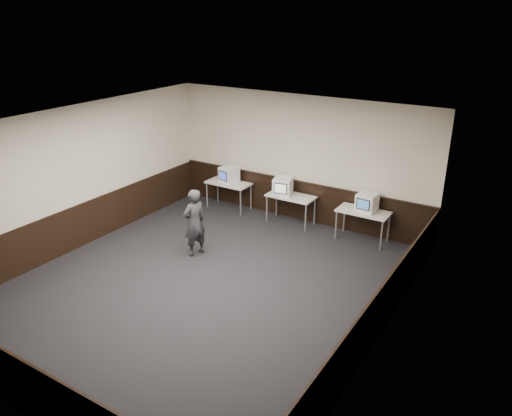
{
  "coord_description": "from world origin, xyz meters",
  "views": [
    {
      "loc": [
        5.42,
        -6.75,
        5.14
      ],
      "look_at": [
        0.22,
        1.6,
        1.15
      ],
      "focal_mm": 35.0,
      "sensor_mm": 36.0,
      "label": 1
    }
  ],
  "objects": [
    {
      "name": "wainscot_rail",
      "position": [
        0.0,
        3.96,
        1.02
      ],
      "size": [
        6.98,
        0.06,
        0.04
      ],
      "primitive_type": "cube",
      "color": "black",
      "rests_on": "wainscot_back"
    },
    {
      "name": "ceiling",
      "position": [
        0.0,
        0.0,
        3.2
      ],
      "size": [
        8.0,
        8.0,
        0.0
      ],
      "primitive_type": "plane",
      "rotation": [
        3.14,
        0.0,
        0.0
      ],
      "color": "white",
      "rests_on": "back_wall"
    },
    {
      "name": "wainscot_back",
      "position": [
        0.0,
        3.98,
        0.5
      ],
      "size": [
        6.98,
        0.04,
        1.0
      ],
      "primitive_type": "cube",
      "color": "black",
      "rests_on": "back_wall"
    },
    {
      "name": "emac_center",
      "position": [
        -0.21,
        3.55,
        0.97
      ],
      "size": [
        0.55,
        0.56,
        0.44
      ],
      "rotation": [
        0.0,
        0.0,
        0.26
      ],
      "color": "white",
      "rests_on": "desk_center"
    },
    {
      "name": "left_wall",
      "position": [
        -3.5,
        0.0,
        1.6
      ],
      "size": [
        0.0,
        8.0,
        8.0
      ],
      "primitive_type": "plane",
      "rotation": [
        1.57,
        0.0,
        1.57
      ],
      "color": "beige",
      "rests_on": "ground"
    },
    {
      "name": "person",
      "position": [
        -0.98,
        0.98,
        0.76
      ],
      "size": [
        0.5,
        0.64,
        1.53
      ],
      "primitive_type": "imported",
      "rotation": [
        0.0,
        0.0,
        -1.85
      ],
      "color": "#28292E",
      "rests_on": "ground"
    },
    {
      "name": "emac_right",
      "position": [
        1.96,
        3.63,
        0.97
      ],
      "size": [
        0.45,
        0.48,
        0.43
      ],
      "rotation": [
        0.0,
        0.0,
        -0.05
      ],
      "color": "white",
      "rests_on": "desk_right"
    },
    {
      "name": "wainscot_right",
      "position": [
        3.48,
        0.0,
        0.5
      ],
      "size": [
        0.04,
        7.98,
        1.0
      ],
      "primitive_type": "cube",
      "color": "black",
      "rests_on": "right_wall"
    },
    {
      "name": "right_wall",
      "position": [
        3.5,
        0.0,
        1.6
      ],
      "size": [
        0.0,
        8.0,
        8.0
      ],
      "primitive_type": "plane",
      "rotation": [
        1.57,
        0.0,
        -1.57
      ],
      "color": "beige",
      "rests_on": "ground"
    },
    {
      "name": "wainscot_left",
      "position": [
        -3.48,
        0.0,
        0.5
      ],
      "size": [
        0.04,
        7.98,
        1.0
      ],
      "primitive_type": "cube",
      "color": "black",
      "rests_on": "left_wall"
    },
    {
      "name": "desk_right",
      "position": [
        1.9,
        3.6,
        0.68
      ],
      "size": [
        1.2,
        0.6,
        0.75
      ],
      "color": "silver",
      "rests_on": "ground"
    },
    {
      "name": "wainscot_front",
      "position": [
        0.0,
        -3.98,
        0.5
      ],
      "size": [
        6.98,
        0.04,
        1.0
      ],
      "primitive_type": "cube",
      "color": "black",
      "rests_on": "front_wall"
    },
    {
      "name": "back_wall",
      "position": [
        0.0,
        4.0,
        1.6
      ],
      "size": [
        7.0,
        0.0,
        7.0
      ],
      "primitive_type": "plane",
      "rotation": [
        1.57,
        0.0,
        0.0
      ],
      "color": "beige",
      "rests_on": "ground"
    },
    {
      "name": "desk_center",
      "position": [
        0.0,
        3.6,
        0.68
      ],
      "size": [
        1.2,
        0.6,
        0.75
      ],
      "color": "silver",
      "rests_on": "ground"
    },
    {
      "name": "desk_left",
      "position": [
        -1.9,
        3.6,
        0.68
      ],
      "size": [
        1.2,
        0.6,
        0.75
      ],
      "color": "silver",
      "rests_on": "ground"
    },
    {
      "name": "front_wall",
      "position": [
        0.0,
        -4.0,
        1.6
      ],
      "size": [
        7.0,
        0.0,
        7.0
      ],
      "primitive_type": "plane",
      "rotation": [
        -1.57,
        0.0,
        0.0
      ],
      "color": "beige",
      "rests_on": "ground"
    },
    {
      "name": "emac_left",
      "position": [
        -1.9,
        3.63,
        0.96
      ],
      "size": [
        0.5,
        0.52,
        0.42
      ],
      "rotation": [
        0.0,
        0.0,
        -0.22
      ],
      "color": "white",
      "rests_on": "desk_left"
    },
    {
      "name": "floor",
      "position": [
        0.0,
        0.0,
        0.0
      ],
      "size": [
        8.0,
        8.0,
        0.0
      ],
      "primitive_type": "plane",
      "color": "black",
      "rests_on": "ground"
    }
  ]
}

